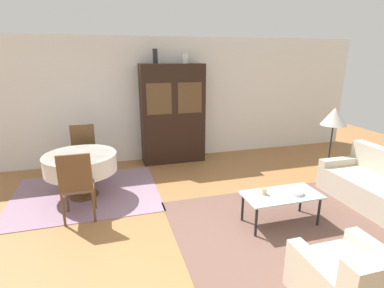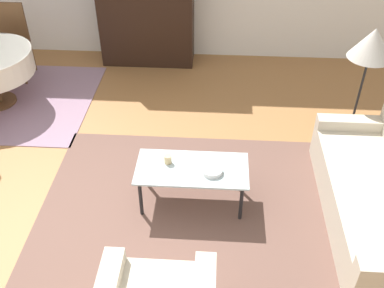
{
  "view_description": "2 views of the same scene",
  "coord_description": "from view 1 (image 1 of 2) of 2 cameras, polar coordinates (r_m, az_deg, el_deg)",
  "views": [
    {
      "loc": [
        -1.07,
        -3.0,
        2.31
      ],
      "look_at": [
        0.2,
        1.4,
        0.95
      ],
      "focal_mm": 28.0,
      "sensor_mm": 36.0,
      "label": 1
    },
    {
      "loc": [
        1.39,
        -2.96,
        3.3
      ],
      "look_at": [
        1.18,
        0.29,
        0.75
      ],
      "focal_mm": 42.0,
      "sensor_mm": 36.0,
      "label": 2
    }
  ],
  "objects": [
    {
      "name": "bowl",
      "position": [
        4.45,
        19.24,
        -8.73
      ],
      "size": [
        0.2,
        0.2,
        0.05
      ],
      "color": "white",
      "rests_on": "coffee_table"
    },
    {
      "name": "dining_rug",
      "position": [
        5.58,
        -19.48,
        -8.89
      ],
      "size": [
        2.43,
        1.97,
        0.01
      ],
      "color": "gray",
      "rests_on": "ground_plane"
    },
    {
      "name": "display_cabinet",
      "position": [
        6.61,
        -3.72,
        5.72
      ],
      "size": [
        1.37,
        0.48,
        2.15
      ],
      "color": "black",
      "rests_on": "ground_plane"
    },
    {
      "name": "coffee_table",
      "position": [
        4.42,
        16.65,
        -9.68
      ],
      "size": [
        1.09,
        0.53,
        0.45
      ],
      "color": "black",
      "rests_on": "area_rug"
    },
    {
      "name": "wall_back",
      "position": [
        6.79,
        -6.92,
        8.28
      ],
      "size": [
        10.0,
        0.06,
        2.7
      ],
      "color": "white",
      "rests_on": "ground_plane"
    },
    {
      "name": "floor_lamp",
      "position": [
        6.22,
        25.46,
        4.46
      ],
      "size": [
        0.48,
        0.48,
        1.38
      ],
      "color": "black",
      "rests_on": "ground_plane"
    },
    {
      "name": "cup",
      "position": [
        4.31,
        13.57,
        -8.78
      ],
      "size": [
        0.07,
        0.07,
        0.09
      ],
      "color": "tan",
      "rests_on": "coffee_table"
    },
    {
      "name": "dining_chair_near",
      "position": [
        4.54,
        -21.09,
        -6.92
      ],
      "size": [
        0.44,
        0.44,
        1.03
      ],
      "color": "brown",
      "rests_on": "dining_rug"
    },
    {
      "name": "ground_plane",
      "position": [
        3.94,
        3.01,
        -19.43
      ],
      "size": [
        14.0,
        14.0,
        0.0
      ],
      "primitive_type": "plane",
      "color": "#9E6B3D"
    },
    {
      "name": "vase_short",
      "position": [
        6.56,
        -1.25,
        15.95
      ],
      "size": [
        0.11,
        0.11,
        0.19
      ],
      "color": "white",
      "rests_on": "display_cabinet"
    },
    {
      "name": "dining_table",
      "position": [
        5.29,
        -20.45,
        -3.44
      ],
      "size": [
        1.17,
        1.17,
        0.74
      ],
      "color": "brown",
      "rests_on": "dining_rug"
    },
    {
      "name": "armchair",
      "position": [
        3.38,
        28.85,
        -22.47
      ],
      "size": [
        0.87,
        0.87,
        0.81
      ],
      "color": "beige",
      "rests_on": "ground_plane"
    },
    {
      "name": "area_rug",
      "position": [
        4.56,
        16.25,
        -14.54
      ],
      "size": [
        2.98,
        2.22,
        0.01
      ],
      "color": "brown",
      "rests_on": "ground_plane"
    },
    {
      "name": "dining_chair_far",
      "position": [
        6.07,
        -19.97,
        -0.97
      ],
      "size": [
        0.44,
        0.44,
        1.03
      ],
      "rotation": [
        0.0,
        0.0,
        3.14
      ],
      "color": "brown",
      "rests_on": "dining_rug"
    },
    {
      "name": "vase_tall",
      "position": [
        6.43,
        -7.04,
        16.27
      ],
      "size": [
        0.1,
        0.1,
        0.3
      ],
      "color": "#232328",
      "rests_on": "display_cabinet"
    }
  ]
}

